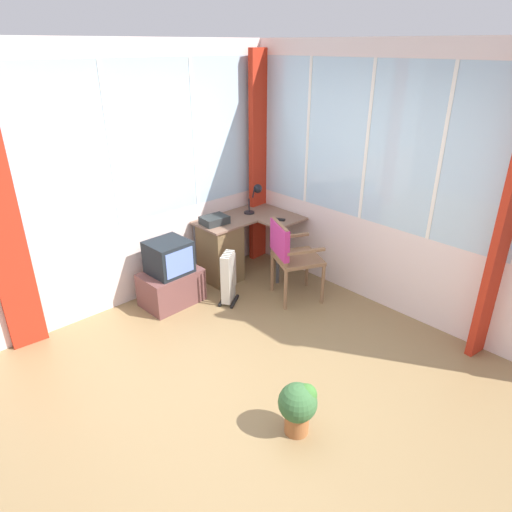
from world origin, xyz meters
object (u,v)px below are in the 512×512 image
at_px(desk, 223,248).
at_px(space_heater, 229,277).
at_px(desk_lamp, 256,195).
at_px(tv_remote, 279,219).
at_px(paper_tray, 214,220).
at_px(wooden_armchair, 288,250).
at_px(potted_plant, 298,405).
at_px(tv_on_stand, 171,276).

bearing_deg(desk, space_heater, -123.64).
relative_size(desk_lamp, tv_remote, 2.44).
height_order(tv_remote, space_heater, tv_remote).
bearing_deg(tv_remote, space_heater, 156.97).
height_order(desk_lamp, tv_remote, desk_lamp).
distance_m(tv_remote, space_heater, 0.96).
distance_m(tv_remote, paper_tray, 0.77).
bearing_deg(desk_lamp, wooden_armchair, -110.61).
distance_m(desk, potted_plant, 2.59).
bearing_deg(potted_plant, paper_tray, 65.10).
bearing_deg(wooden_armchair, tv_remote, 54.66).
bearing_deg(tv_remote, wooden_armchair, -152.84).
relative_size(desk_lamp, space_heater, 0.61).
height_order(desk, tv_remote, tv_remote).
bearing_deg(paper_tray, potted_plant, -114.90).
bearing_deg(paper_tray, tv_remote, -34.66).
xyz_separation_m(paper_tray, potted_plant, (-1.08, -2.33, -0.53)).
height_order(desk_lamp, space_heater, desk_lamp).
distance_m(desk, tv_remote, 0.76).
height_order(desk_lamp, wooden_armchair, desk_lamp).
bearing_deg(potted_plant, space_heater, 64.73).
distance_m(wooden_armchair, space_heater, 0.72).
height_order(desk, paper_tray, paper_tray).
relative_size(desk_lamp, tv_on_stand, 0.49).
distance_m(tv_on_stand, space_heater, 0.64).
xyz_separation_m(paper_tray, wooden_armchair, (0.30, -0.91, -0.18)).
xyz_separation_m(wooden_armchair, potted_plant, (-1.38, -1.42, -0.35)).
height_order(desk, wooden_armchair, wooden_armchair).
bearing_deg(potted_plant, tv_remote, 47.85).
bearing_deg(paper_tray, space_heater, -113.52).
relative_size(desk_lamp, wooden_armchair, 0.39).
xyz_separation_m(desk, desk_lamp, (0.52, -0.03, 0.58)).
xyz_separation_m(tv_remote, paper_tray, (-0.63, 0.44, 0.03)).
height_order(desk_lamp, paper_tray, desk_lamp).
height_order(tv_remote, tv_on_stand, tv_remote).
bearing_deg(wooden_armchair, tv_on_stand, 141.11).
bearing_deg(potted_plant, desk, 62.88).
bearing_deg(desk_lamp, paper_tray, 174.38).
distance_m(paper_tray, potted_plant, 2.62).
relative_size(desk, tv_remote, 7.63).
height_order(tv_remote, wooden_armchair, wooden_armchair).
bearing_deg(desk, desk_lamp, -3.71).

